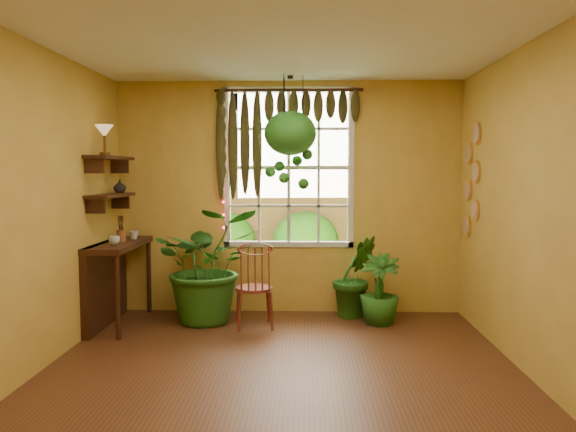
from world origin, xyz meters
The scene contains 23 objects.
floor centered at (0.00, 0.00, 0.00)m, with size 4.50×4.50×0.00m, color #562C18.
ceiling centered at (0.00, 0.00, 2.70)m, with size 4.50×4.50×0.00m, color white.
wall_back centered at (0.00, 2.25, 1.35)m, with size 4.00×4.00×0.00m, color gold.
wall_left centered at (-2.00, 0.00, 1.35)m, with size 4.50×4.50×0.00m, color gold.
wall_right centered at (2.00, 0.00, 1.35)m, with size 4.50×4.50×0.00m, color gold.
window centered at (0.00, 2.28, 1.70)m, with size 1.52×0.10×1.86m.
valance_vine centered at (-0.08, 2.16, 2.28)m, with size 1.70×0.12×1.10m.
string_lights centered at (-0.76, 2.19, 1.75)m, with size 0.03×0.03×1.54m, color #FF2633, non-canonical shape.
wall_plates centered at (1.98, 1.79, 1.55)m, with size 0.04×0.32×1.10m, color #FBE9CD, non-canonical shape.
counter_ledge centered at (-1.91, 1.60, 0.55)m, with size 0.40×1.20×0.90m.
shelf_lower centered at (-1.88, 1.60, 1.40)m, with size 0.25×0.90×0.04m, color #33180D.
shelf_upper centered at (-1.88, 1.60, 1.80)m, with size 0.25×0.90×0.04m, color #33180D.
backyard centered at (0.24, 6.87, 1.28)m, with size 14.00×10.00×12.00m.
windsor_chair centered at (-0.34, 1.54, 0.31)m, with size 0.46×0.48×1.06m.
potted_plant_left centered at (-0.87, 1.76, 0.63)m, with size 1.14×0.99×1.27m, color #144C16.
potted_plant_mid centered at (0.76, 2.02, 0.47)m, with size 0.51×0.41×0.93m, color #144C16.
potted_plant_right centered at (1.00, 1.72, 0.38)m, with size 0.43×0.43×0.76m, color #144C16.
hanging_basket centered at (0.03, 1.91, 1.99)m, with size 0.57×0.57×1.26m.
cup_a centered at (-1.78, 1.39, 0.95)m, with size 0.11×0.11×0.09m, color silver.
cup_b centered at (-1.72, 1.87, 0.95)m, with size 0.10×0.10×0.09m, color beige.
brush_jar centered at (-1.80, 1.68, 1.04)m, with size 0.10×0.10×0.36m.
shelf_vase centered at (-1.87, 1.88, 1.49)m, with size 0.14×0.14×0.15m, color #B2AD99.
tiffany_lamp centered at (-1.86, 1.41, 2.05)m, with size 0.19×0.19×0.31m.
Camera 1 is at (0.20, -4.30, 1.65)m, focal length 35.00 mm.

